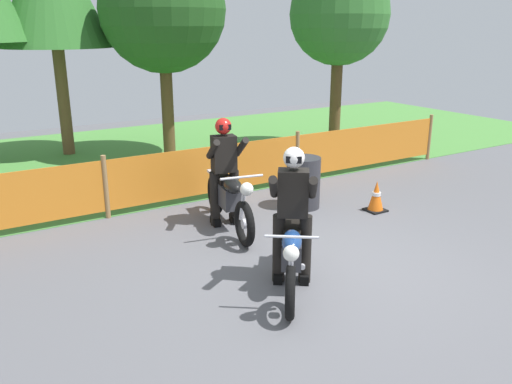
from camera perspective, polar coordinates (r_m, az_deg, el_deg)
The scene contains 11 objects.
ground at distance 7.03m, azimuth 7.61°, elevation -8.03°, with size 24.00×24.00×0.02m, color #5B5B60.
grass_verge at distance 13.02m, azimuth -12.48°, elevation 3.83°, with size 24.00×7.65×0.01m, color #4C8C3D.
barrier_fence at distance 9.46m, azimuth -4.89°, elevation 2.40°, with size 11.46×0.08×1.05m.
tree_near_right at distance 12.54m, azimuth -10.07°, elevation 18.85°, with size 2.82×2.82×4.77m.
tree_rightmost at distance 13.30m, azimuth 9.01°, elevation 18.32°, with size 2.37×2.37×4.44m.
motorcycle_lead at distance 8.05m, azimuth -2.94°, elevation -0.70°, with size 0.73×2.11×1.01m.
motorcycle_trailing at distance 6.23m, azimuth 3.89°, elevation -6.79°, with size 1.23×1.62×0.91m.
rider_lead at distance 8.13m, azimuth -3.50°, elevation 2.88°, with size 0.62×0.74×1.69m.
rider_trailing at distance 6.24m, azimuth 4.00°, elevation -1.74°, with size 0.73×0.78×1.69m.
traffic_cone at distance 9.10m, azimuth 12.88°, elevation -0.46°, with size 0.32×0.32×0.53m.
spare_drum at distance 9.06m, azimuth 5.14°, elevation 1.03°, with size 0.58×0.58×0.88m, color #2D2D33.
Camera 1 is at (-4.07, -4.87, 3.01)m, focal length 36.96 mm.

